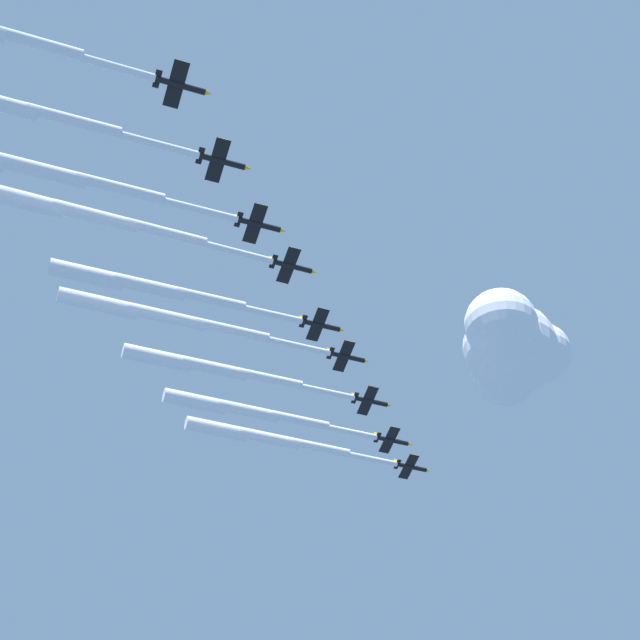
{
  "coord_description": "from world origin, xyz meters",
  "views": [
    {
      "loc": [
        -168.76,
        -2.47,
        70.4
      ],
      "look_at": [
        0.0,
        0.0,
        210.43
      ],
      "focal_mm": 57.16,
      "sensor_mm": 36.0,
      "label": 1
    }
  ],
  "objects_px": {
    "jet_starboard_inner": "(213,368)",
    "jet_port_mid": "(163,317)",
    "jet_lead": "(268,438)",
    "jet_port_inner": "(247,411)",
    "jet_port_outer": "(92,216)",
    "jet_starboard_outer": "(38,170)",
    "jet_starboard_mid": "(148,287)"
  },
  "relations": [
    {
      "from": "jet_lead",
      "to": "jet_starboard_mid",
      "type": "bearing_deg",
      "value": 160.68
    },
    {
      "from": "jet_lead",
      "to": "jet_port_outer",
      "type": "bearing_deg",
      "value": 159.03
    },
    {
      "from": "jet_starboard_inner",
      "to": "jet_starboard_outer",
      "type": "bearing_deg",
      "value": 157.89
    },
    {
      "from": "jet_port_inner",
      "to": "jet_port_outer",
      "type": "bearing_deg",
      "value": 157.93
    },
    {
      "from": "jet_port_mid",
      "to": "jet_port_outer",
      "type": "distance_m",
      "value": 32.46
    },
    {
      "from": "jet_starboard_inner",
      "to": "jet_port_inner",
      "type": "bearing_deg",
      "value": -23.22
    },
    {
      "from": "jet_port_mid",
      "to": "jet_starboard_outer",
      "type": "bearing_deg",
      "value": 160.55
    },
    {
      "from": "jet_starboard_inner",
      "to": "jet_starboard_mid",
      "type": "distance_m",
      "value": 32.03
    },
    {
      "from": "jet_starboard_inner",
      "to": "jet_port_outer",
      "type": "height_order",
      "value": "jet_port_outer"
    },
    {
      "from": "jet_starboard_mid",
      "to": "jet_port_mid",
      "type": "bearing_deg",
      "value": -4.38
    },
    {
      "from": "jet_port_mid",
      "to": "jet_starboard_mid",
      "type": "distance_m",
      "value": 13.89
    },
    {
      "from": "jet_lead",
      "to": "jet_port_mid",
      "type": "bearing_deg",
      "value": 156.79
    },
    {
      "from": "jet_port_outer",
      "to": "jet_lead",
      "type": "bearing_deg",
      "value": -20.97
    },
    {
      "from": "jet_starboard_outer",
      "to": "jet_starboard_mid",
      "type": "bearing_deg",
      "value": -25.05
    },
    {
      "from": "jet_starboard_mid",
      "to": "jet_port_outer",
      "type": "xyz_separation_m",
      "value": [
        -17.52,
        8.69,
        3.0
      ]
    },
    {
      "from": "jet_starboard_inner",
      "to": "jet_port_outer",
      "type": "bearing_deg",
      "value": 158.31
    },
    {
      "from": "jet_starboard_inner",
      "to": "jet_starboard_mid",
      "type": "height_order",
      "value": "jet_starboard_inner"
    },
    {
      "from": "jet_starboard_mid",
      "to": "jet_lead",
      "type": "bearing_deg",
      "value": -19.32
    },
    {
      "from": "jet_lead",
      "to": "jet_port_outer",
      "type": "relative_size",
      "value": 0.97
    },
    {
      "from": "jet_lead",
      "to": "jet_starboard_mid",
      "type": "distance_m",
      "value": 64.23
    },
    {
      "from": "jet_starboard_outer",
      "to": "jet_port_inner",
      "type": "bearing_deg",
      "value": -22.33
    },
    {
      "from": "jet_starboard_outer",
      "to": "jet_port_mid",
      "type": "bearing_deg",
      "value": -19.45
    },
    {
      "from": "jet_port_mid",
      "to": "jet_port_outer",
      "type": "xyz_separation_m",
      "value": [
        -30.97,
        9.72,
        -0.32
      ]
    },
    {
      "from": "jet_port_mid",
      "to": "jet_starboard_mid",
      "type": "relative_size",
      "value": 1.12
    },
    {
      "from": "jet_lead",
      "to": "jet_port_outer",
      "type": "height_order",
      "value": "jet_port_outer"
    },
    {
      "from": "jet_lead",
      "to": "jet_starboard_outer",
      "type": "xyz_separation_m",
      "value": [
        -93.13,
        36.46,
        -2.79
      ]
    },
    {
      "from": "jet_port_inner",
      "to": "jet_port_outer",
      "type": "xyz_separation_m",
      "value": [
        -63.41,
        25.7,
        2.33
      ]
    },
    {
      "from": "jet_port_mid",
      "to": "jet_starboard_outer",
      "type": "relative_size",
      "value": 1.02
    },
    {
      "from": "jet_port_inner",
      "to": "jet_port_mid",
      "type": "relative_size",
      "value": 0.9
    },
    {
      "from": "jet_starboard_mid",
      "to": "jet_port_inner",
      "type": "bearing_deg",
      "value": -20.34
    },
    {
      "from": "jet_starboard_inner",
      "to": "jet_port_mid",
      "type": "distance_m",
      "value": 19.27
    },
    {
      "from": "jet_lead",
      "to": "jet_port_inner",
      "type": "height_order",
      "value": "jet_lead"
    }
  ]
}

